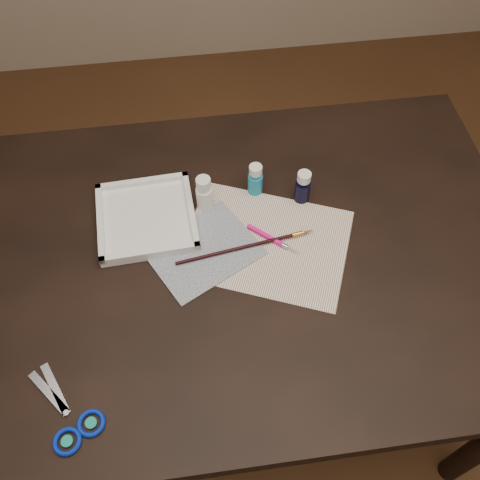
{
  "coord_description": "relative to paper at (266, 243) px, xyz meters",
  "views": [
    {
      "loc": [
        -0.09,
        -0.65,
        1.75
      ],
      "look_at": [
        0.0,
        0.0,
        0.8
      ],
      "focal_mm": 40.0,
      "sensor_mm": 36.0,
      "label": 1
    }
  ],
  "objects": [
    {
      "name": "scissors",
      "position": [
        -0.44,
        -0.32,
        0.0
      ],
      "size": [
        0.21,
        0.22,
        0.01
      ],
      "primitive_type": null,
      "rotation": [
        0.0,
        0.0,
        2.26
      ],
      "color": "silver",
      "rests_on": "table"
    },
    {
      "name": "ground",
      "position": [
        -0.06,
        -0.02,
        -0.76
      ],
      "size": [
        3.5,
        3.5,
        0.02
      ],
      "primitive_type": "cube",
      "color": "#422614",
      "rests_on": "ground"
    },
    {
      "name": "paint_bottle_navy",
      "position": [
        0.11,
        0.12,
        0.04
      ],
      "size": [
        0.04,
        0.04,
        0.09
      ],
      "primitive_type": "cylinder",
      "rotation": [
        0.0,
        0.0,
        0.0
      ],
      "color": "black",
      "rests_on": "table"
    },
    {
      "name": "paint_bottle_cyan",
      "position": [
        -0.0,
        0.15,
        0.04
      ],
      "size": [
        0.04,
        0.04,
        0.09
      ],
      "primitive_type": "cylinder",
      "rotation": [
        0.0,
        0.0,
        -0.17
      ],
      "color": "teal",
      "rests_on": "table"
    },
    {
      "name": "table",
      "position": [
        -0.06,
        -0.02,
        -0.38
      ],
      "size": [
        1.3,
        0.9,
        0.75
      ],
      "primitive_type": "cube",
      "color": "black",
      "rests_on": "ground"
    },
    {
      "name": "canvas",
      "position": [
        -0.14,
        -0.0,
        0.0
      ],
      "size": [
        0.29,
        0.27,
        0.0
      ],
      "primitive_type": "cube",
      "rotation": [
        0.0,
        0.0,
        0.49
      ],
      "color": "#121E37",
      "rests_on": "paper"
    },
    {
      "name": "paper",
      "position": [
        0.0,
        0.0,
        0.0
      ],
      "size": [
        0.44,
        0.4,
        0.0
      ],
      "primitive_type": "cube",
      "rotation": [
        0.0,
        0.0,
        -0.4
      ],
      "color": "white",
      "rests_on": "table"
    },
    {
      "name": "craft_knife",
      "position": [
        0.02,
        0.0,
        0.01
      ],
      "size": [
        0.11,
        0.1,
        0.01
      ],
      "primitive_type": null,
      "rotation": [
        0.0,
        0.0,
        -0.74
      ],
      "color": "#EE0E83",
      "rests_on": "paper"
    },
    {
      "name": "paint_bottle_white",
      "position": [
        -0.13,
        0.13,
        0.05
      ],
      "size": [
        0.04,
        0.04,
        0.09
      ],
      "primitive_type": "cylinder",
      "rotation": [
        0.0,
        0.0,
        0.12
      ],
      "color": "white",
      "rests_on": "table"
    },
    {
      "name": "palette_tray",
      "position": [
        -0.26,
        0.1,
        0.01
      ],
      "size": [
        0.23,
        0.23,
        0.03
      ],
      "primitive_type": "cube",
      "rotation": [
        0.0,
        0.0,
        0.05
      ],
      "color": "white",
      "rests_on": "table"
    },
    {
      "name": "paintbrush",
      "position": [
        -0.05,
        -0.01,
        0.01
      ],
      "size": [
        0.32,
        0.06,
        0.01
      ],
      "primitive_type": null,
      "rotation": [
        0.0,
        0.0,
        0.15
      ],
      "color": "black",
      "rests_on": "canvas"
    }
  ]
}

